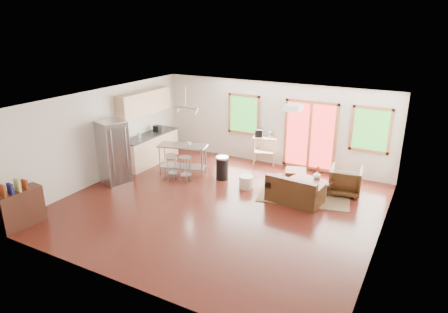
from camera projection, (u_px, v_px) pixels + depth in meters
The scene contains 29 objects.
floor at pixel (218, 206), 9.95m from camera, with size 7.50×7.00×0.02m, color #33110C.
ceiling at pixel (218, 102), 9.09m from camera, with size 7.50×7.00×0.02m, color silver.
back_wall at pixel (273, 124), 12.43m from camera, with size 7.50×0.02×2.60m, color beige.
left_wall at pixel (102, 135), 11.22m from camera, with size 0.02×7.00×2.60m, color beige.
right_wall at pixel (385, 186), 7.82m from camera, with size 0.02×7.00×2.60m, color beige.
front_wall at pixel (114, 217), 6.61m from camera, with size 7.50×0.02×2.60m, color beige.
window_left at pixel (244, 114), 12.78m from camera, with size 1.10×0.05×1.30m.
french_doors at pixel (310, 136), 11.91m from camera, with size 1.60×0.05×2.10m.
window_right at pixel (371, 130), 11.01m from camera, with size 1.10×0.05×1.30m.
rug at pixel (305, 192), 10.66m from camera, with size 2.32×1.78×0.02m, color #465E3B.
loveseat at pixel (294, 192), 10.03m from camera, with size 1.40×0.88×0.72m.
coffee_table at pixel (310, 182), 10.44m from camera, with size 1.16×0.87×0.41m.
armchair at pixel (346, 179), 10.49m from camera, with size 0.79×0.74×0.81m, color #311D0E.
ottoman at pixel (295, 176), 11.29m from camera, with size 0.57×0.57×0.38m, color #311D0E.
pouf at pixel (246, 182), 10.92m from camera, with size 0.39×0.39×0.34m, color beige.
vase at pixel (317, 174), 10.53m from camera, with size 0.23×0.24×0.33m.
book at pixel (329, 175), 10.38m from camera, with size 0.23×0.03×0.31m, color maroon.
cabinets at pixel (149, 135), 12.63m from camera, with size 0.64×2.24×2.30m.
refrigerator at pixel (113, 152), 11.14m from camera, with size 0.88×0.87×1.78m.
island at pixel (183, 154), 11.78m from camera, with size 1.52×0.95×0.90m.
cup at pixel (189, 143), 11.47m from camera, with size 0.12×0.10×0.12m, color silver.
bar_stool_a at pixel (171, 160), 11.69m from camera, with size 0.31×0.31×0.66m.
bar_stool_b at pixel (172, 163), 11.41m from camera, with size 0.40×0.40×0.67m.
bar_stool_c at pixel (185, 163), 11.18m from camera, with size 0.37×0.37×0.76m.
trash_can at pixel (222, 168), 11.48m from camera, with size 0.37×0.37×0.68m.
kitchen_cart at pixel (264, 141), 12.54m from camera, with size 0.84×0.67×1.12m.
bookshelf at pixel (20, 208), 8.83m from camera, with size 0.46×0.99×1.14m.
ceiling_flush at pixel (293, 108), 8.89m from camera, with size 0.35×0.35×0.12m, color white.
pendant_light at pixel (186, 111), 11.43m from camera, with size 0.80×0.18×0.79m.
Camera 1 is at (4.43, -7.83, 4.42)m, focal length 32.00 mm.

